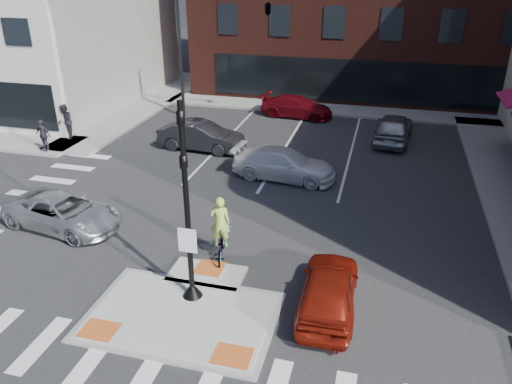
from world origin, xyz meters
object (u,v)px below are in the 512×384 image
(bg_car_red, at_px, (297,107))
(pedestrian_b, at_px, (43,135))
(pedestrian_a, at_px, (65,122))
(bg_car_dark, at_px, (201,136))
(cyclist, at_px, (221,238))
(white_pickup, at_px, (284,164))
(silver_suv, at_px, (63,212))
(red_sedan, at_px, (329,289))
(bg_car_silver, at_px, (394,128))

(bg_car_red, xyz_separation_m, pedestrian_b, (-11.51, -9.84, 0.31))
(pedestrian_a, height_order, pedestrian_b, pedestrian_a)
(pedestrian_b, bearing_deg, bg_car_dark, 29.49)
(cyclist, height_order, pedestrian_b, cyclist)
(white_pickup, height_order, pedestrian_b, pedestrian_b)
(silver_suv, xyz_separation_m, pedestrian_a, (-5.69, 8.71, 0.47))
(red_sedan, bearing_deg, bg_car_red, -78.58)
(silver_suv, height_order, pedestrian_a, pedestrian_a)
(cyclist, distance_m, pedestrian_b, 14.08)
(red_sedan, bearing_deg, pedestrian_a, -36.54)
(cyclist, xyz_separation_m, pedestrian_b, (-12.10, 7.19, 0.21))
(bg_car_red, relative_size, pedestrian_a, 2.40)
(red_sedan, bearing_deg, bg_car_dark, -56.53)
(bg_car_silver, distance_m, pedestrian_a, 18.16)
(bg_car_dark, height_order, cyclist, cyclist)
(red_sedan, xyz_separation_m, white_pickup, (-3.21, 9.03, 0.01))
(bg_car_silver, relative_size, pedestrian_b, 2.78)
(cyclist, bearing_deg, pedestrian_b, -44.46)
(pedestrian_a, bearing_deg, cyclist, 6.08)
(white_pickup, xyz_separation_m, bg_car_dark, (-5.05, 2.60, 0.05))
(cyclist, bearing_deg, red_sedan, 140.96)
(bg_car_dark, distance_m, pedestrian_b, 8.15)
(silver_suv, height_order, pedestrian_b, pedestrian_b)
(bg_car_dark, distance_m, cyclist, 10.72)
(bg_car_dark, height_order, bg_car_silver, bg_car_silver)
(white_pickup, distance_m, cyclist, 7.22)
(bg_car_red, bearing_deg, bg_car_dark, 159.80)
(white_pickup, relative_size, bg_car_red, 1.04)
(pedestrian_b, bearing_deg, silver_suv, -38.78)
(white_pickup, bearing_deg, pedestrian_a, 85.62)
(silver_suv, relative_size, red_sedan, 1.15)
(bg_car_red, bearing_deg, pedestrian_b, 137.92)
(silver_suv, relative_size, pedestrian_a, 2.40)
(bg_car_dark, bearing_deg, pedestrian_a, 98.44)
(bg_car_dark, distance_m, pedestrian_a, 7.75)
(bg_car_red, bearing_deg, bg_car_silver, -110.90)
(bg_car_red, xyz_separation_m, pedestrian_a, (-11.51, -7.84, 0.44))
(cyclist, height_order, pedestrian_a, cyclist)
(red_sedan, bearing_deg, pedestrian_b, -31.40)
(bg_car_silver, xyz_separation_m, bg_car_red, (-6.07, 3.27, -0.12))
(white_pickup, distance_m, pedestrian_a, 12.94)
(pedestrian_a, distance_m, pedestrian_b, 2.00)
(silver_suv, distance_m, pedestrian_a, 10.42)
(bg_car_dark, xyz_separation_m, bg_car_red, (3.78, 7.24, -0.08))
(cyclist, bearing_deg, pedestrian_a, -50.95)
(silver_suv, xyz_separation_m, bg_car_dark, (2.03, 9.31, 0.11))
(white_pickup, xyz_separation_m, pedestrian_b, (-12.77, 0.00, 0.29))
(red_sedan, bearing_deg, bg_car_silver, -97.74)
(bg_car_silver, distance_m, pedestrian_b, 18.76)
(silver_suv, xyz_separation_m, white_pickup, (7.08, 6.71, 0.05))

